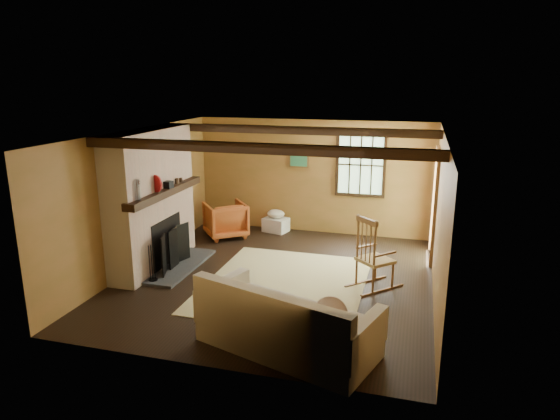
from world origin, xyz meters
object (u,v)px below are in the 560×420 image
(fireplace, at_px, (153,205))
(laundry_basket, at_px, (276,225))
(armchair, at_px, (226,220))
(sofa, at_px, (285,327))
(rocking_chair, at_px, (373,258))

(fireplace, xyz_separation_m, laundry_basket, (1.48, 2.51, -0.95))
(laundry_basket, xyz_separation_m, armchair, (-0.91, -0.63, 0.22))
(laundry_basket, relative_size, armchair, 0.62)
(armchair, bearing_deg, sofa, 81.70)
(rocking_chair, bearing_deg, sofa, 113.17)
(rocking_chair, distance_m, sofa, 2.36)
(sofa, bearing_deg, rocking_chair, 87.48)
(sofa, relative_size, laundry_basket, 4.77)
(sofa, bearing_deg, fireplace, 162.04)
(fireplace, distance_m, rocking_chair, 3.84)
(laundry_basket, bearing_deg, sofa, -72.35)
(sofa, bearing_deg, armchair, 138.73)
(rocking_chair, bearing_deg, laundry_basket, -2.98)
(fireplace, relative_size, sofa, 1.01)
(fireplace, xyz_separation_m, armchair, (0.57, 1.88, -0.74))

